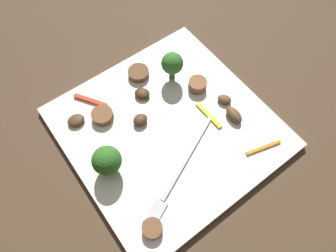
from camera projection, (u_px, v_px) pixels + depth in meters
The scene contains 17 objects.
ground_plane at pixel (168, 129), 0.47m from camera, with size 1.40×1.40×0.00m, color #4C3826.
plate at pixel (168, 128), 0.46m from camera, with size 0.29×0.29×0.01m, color white.
fork at pixel (177, 175), 0.42m from camera, with size 0.17×0.08×0.00m.
broccoli_floret_0 at pixel (107, 161), 0.40m from camera, with size 0.04×0.04×0.05m.
broccoli_floret_1 at pixel (172, 64), 0.47m from camera, with size 0.04×0.04×0.05m.
sausage_slice_0 at pixel (197, 85), 0.49m from camera, with size 0.03×0.03×0.02m, color brown.
sausage_slice_1 at pixel (152, 228), 0.38m from camera, with size 0.03×0.03×0.01m, color brown.
sausage_slice_2 at pixel (139, 73), 0.50m from camera, with size 0.03×0.03×0.01m, color brown.
sausage_slice_3 at pixel (102, 115), 0.46m from camera, with size 0.03×0.03×0.01m, color brown.
mushroom_0 at pixel (144, 92), 0.48m from camera, with size 0.02×0.02×0.01m, color #422B19.
mushroom_1 at pixel (140, 120), 0.46m from camera, with size 0.02×0.02×0.01m, color #4C331E.
mushroom_2 at pixel (224, 100), 0.48m from camera, with size 0.02×0.02×0.01m, color brown.
mushroom_3 at pixel (76, 120), 0.46m from camera, with size 0.03×0.02×0.01m, color #4C331E.
mushroom_4 at pixel (234, 115), 0.46m from camera, with size 0.03×0.02×0.01m, color brown.
pepper_strip_0 at pixel (263, 148), 0.44m from camera, with size 0.06×0.00×0.00m, color orange.
pepper_strip_1 at pixel (91, 101), 0.48m from camera, with size 0.06×0.01×0.00m, color red.
pepper_strip_3 at pixel (209, 115), 0.47m from camera, with size 0.05×0.01×0.00m, color yellow.
Camera 1 is at (0.13, 0.17, 0.42)m, focal length 32.33 mm.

